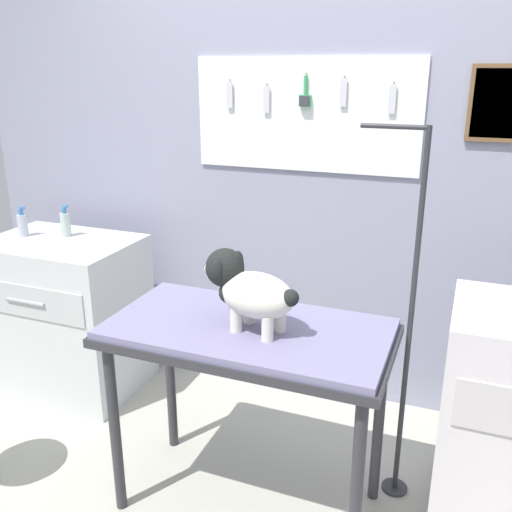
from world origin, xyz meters
TOP-DOWN VIEW (x-y plane):
  - rear_wall_panel at (0.01, 1.28)m, footprint 4.00×0.11m
  - grooming_table at (0.09, 0.27)m, footprint 1.09×0.56m
  - grooming_arm at (0.65, 0.57)m, footprint 0.30×0.11m
  - dog at (0.10, 0.25)m, footprint 0.40×0.24m
  - counter_left at (-1.22, 0.78)m, footprint 0.80×0.58m
  - shampoo_bottle at (-1.23, 0.87)m, footprint 0.05×0.05m
  - spray_bottle_short at (-1.45, 0.78)m, footprint 0.05×0.05m

SIDE VIEW (x-z plane):
  - counter_left at x=-1.22m, z-range 0.00..0.87m
  - grooming_arm at x=0.65m, z-range -0.05..1.50m
  - grooming_table at x=0.09m, z-range 0.32..1.15m
  - spray_bottle_short at x=-1.45m, z-range 0.85..1.01m
  - shampoo_bottle at x=-1.23m, z-range 0.85..1.02m
  - dog at x=0.10m, z-range 0.83..1.13m
  - rear_wall_panel at x=0.01m, z-range 0.01..2.31m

